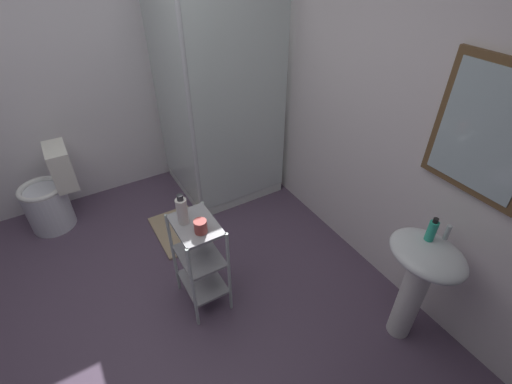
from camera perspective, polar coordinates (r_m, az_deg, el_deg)
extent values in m
cube|color=#544359|center=(2.82, -17.33, -19.91)|extent=(4.20, 4.20, 0.02)
cube|color=white|center=(2.73, 17.54, 13.06)|extent=(4.20, 0.10, 2.50)
cube|color=brown|center=(2.19, 32.61, 8.03)|extent=(0.56, 0.03, 0.72)
cube|color=silver|center=(2.17, 32.37, 7.94)|extent=(0.48, 0.01, 0.64)
cube|color=white|center=(3.65, -29.66, 15.94)|extent=(0.10, 4.20, 2.50)
cube|color=white|center=(3.94, -5.16, 2.28)|extent=(0.90, 0.90, 0.10)
cube|color=silver|center=(3.33, -13.28, 14.26)|extent=(0.90, 0.02, 1.90)
cube|color=silver|center=(3.10, -2.36, 13.53)|extent=(0.02, 0.90, 1.90)
cylinder|color=silver|center=(2.93, -10.23, 11.56)|extent=(0.04, 0.04, 1.90)
cylinder|color=silver|center=(3.91, -5.20, 2.90)|extent=(0.08, 0.08, 0.00)
cylinder|color=white|center=(2.61, 23.00, -15.17)|extent=(0.15, 0.15, 0.68)
ellipsoid|color=white|center=(2.32, 25.36, -8.87)|extent=(0.46, 0.37, 0.13)
cylinder|color=silver|center=(2.33, 27.87, -5.63)|extent=(0.03, 0.03, 0.10)
cylinder|color=white|center=(3.77, -29.83, -2.22)|extent=(0.37, 0.37, 0.40)
torus|color=white|center=(3.65, -30.83, 0.41)|extent=(0.37, 0.37, 0.04)
cube|color=white|center=(3.56, -28.36, 3.61)|extent=(0.35, 0.17, 0.36)
cylinder|color=silver|center=(2.68, -12.85, -9.57)|extent=(0.02, 0.02, 0.74)
cylinder|color=silver|center=(2.45, -9.83, -14.93)|extent=(0.02, 0.02, 0.74)
cylinder|color=silver|center=(2.74, -7.74, -7.70)|extent=(0.02, 0.02, 0.74)
cylinder|color=silver|center=(2.51, -4.24, -12.71)|extent=(0.02, 0.02, 0.74)
cube|color=#99999E|center=(2.73, -8.34, -13.79)|extent=(0.36, 0.26, 0.02)
cube|color=#99999E|center=(2.53, -8.88, -9.90)|extent=(0.36, 0.26, 0.02)
cube|color=#99999E|center=(2.34, -9.52, -5.17)|extent=(0.36, 0.26, 0.02)
cylinder|color=#2DBC99|center=(2.28, 25.88, -5.53)|extent=(0.05, 0.05, 0.13)
cylinder|color=black|center=(2.23, 26.41, -4.03)|extent=(0.03, 0.03, 0.03)
cylinder|color=white|center=(2.30, -11.53, -2.98)|extent=(0.07, 0.07, 0.18)
cylinder|color=#333338|center=(2.23, -11.86, -0.86)|extent=(0.04, 0.04, 0.04)
cylinder|color=#B24742|center=(2.24, -8.71, -5.37)|extent=(0.08, 0.08, 0.09)
cube|color=tan|center=(3.40, -11.98, -5.93)|extent=(0.60, 0.40, 0.02)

